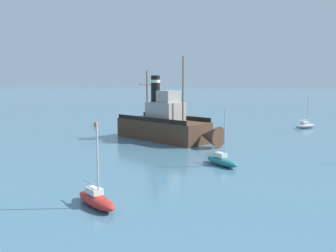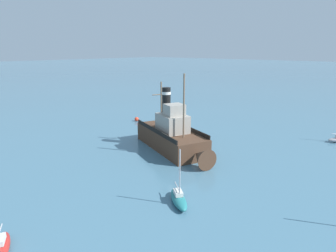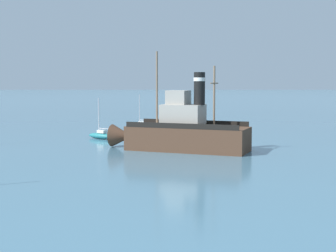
% 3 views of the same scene
% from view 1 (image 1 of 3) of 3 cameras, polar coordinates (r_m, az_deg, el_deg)
% --- Properties ---
extents(ground_plane, '(600.00, 600.00, 0.00)m').
position_cam_1_polar(ground_plane, '(43.01, 0.19, -2.31)').
color(ground_plane, '#477289').
extents(old_tugboat, '(8.42, 14.65, 9.90)m').
position_cam_1_polar(old_tugboat, '(42.90, -0.31, 0.14)').
color(old_tugboat, '#4C3323').
rests_on(old_tugboat, ground).
extents(sailboat_red, '(2.80, 3.86, 4.90)m').
position_cam_1_polar(sailboat_red, '(21.32, -11.47, -11.42)').
color(sailboat_red, '#B22823').
rests_on(sailboat_red, ground).
extents(sailboat_grey, '(3.57, 3.35, 4.90)m').
position_cam_1_polar(sailboat_grey, '(57.61, 21.17, 0.09)').
color(sailboat_grey, gray).
rests_on(sailboat_grey, ground).
extents(sailboat_teal, '(3.17, 3.70, 4.90)m').
position_cam_1_polar(sailboat_teal, '(30.79, 8.62, -5.49)').
color(sailboat_teal, '#23757A').
rests_on(sailboat_teal, ground).
extents(mooring_buoy, '(0.75, 0.75, 0.75)m').
position_cam_1_polar(mooring_buoy, '(56.72, -11.46, 0.28)').
color(mooring_buoy, red).
rests_on(mooring_buoy, ground).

